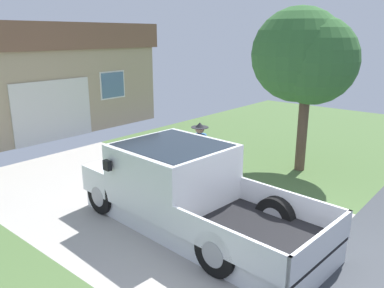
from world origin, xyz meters
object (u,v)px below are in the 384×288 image
pickup_truck (181,189)px  front_yard_tree (305,58)px  person_with_hat (200,151)px  house_with_garage (6,78)px  handbag (200,190)px

pickup_truck → front_yard_tree: bearing=0.1°
person_with_hat → house_with_garage: (-0.17, 9.56, 1.10)m
person_with_hat → handbag: size_ratio=4.80×
person_with_hat → house_with_garage: 9.63m
handbag → house_with_garage: bearing=89.9°
pickup_truck → house_with_garage: bearing=85.9°
person_with_hat → pickup_truck: bearing=-10.2°
person_with_hat → front_yard_tree: bearing=124.8°
pickup_truck → person_with_hat: size_ratio=3.06×
pickup_truck → handbag: pickup_truck is taller
pickup_truck → handbag: size_ratio=14.71×
pickup_truck → front_yard_tree: front_yard_tree is taller
house_with_garage → pickup_truck: bearing=-97.7°
handbag → front_yard_tree: size_ratio=0.08×
handbag → front_yard_tree: (3.36, -0.91, 3.02)m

